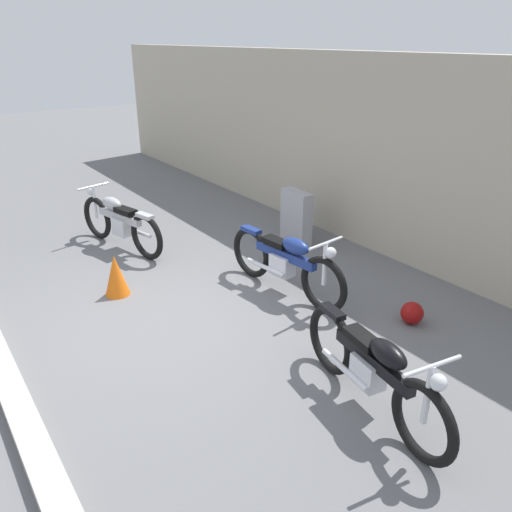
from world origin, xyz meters
The scene contains 9 objects.
ground_plane centered at (0.00, 0.00, 0.00)m, with size 40.00×40.00×0.00m, color slate.
building_wall centered at (0.00, 3.75, 1.45)m, with size 18.00×0.30×2.91m, color #B2A893.
curb_strip centered at (0.00, -1.81, 0.06)m, with size 18.00×0.24×0.12m, color #B7B2A8.
stone_marker centered at (-1.00, 2.81, 0.44)m, with size 0.61×0.20×0.87m, color #9E9EA3.
helmet centered at (1.74, 2.31, 0.13)m, with size 0.27×0.27×0.27m, color maroon.
traffic_cone centered at (-0.95, -0.23, 0.28)m, with size 0.32×0.32×0.55m, color orange.
motorcycle_silver centered at (-2.44, 0.43, 0.44)m, with size 1.98×0.71×0.91m.
motorcycle_black centered at (2.50, 0.79, 0.43)m, with size 1.97×0.58×0.89m.
motorcycle_blue centered at (0.28, 1.58, 0.44)m, with size 2.03×0.57×0.91m.
Camera 1 is at (4.88, -2.16, 3.10)m, focal length 35.51 mm.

